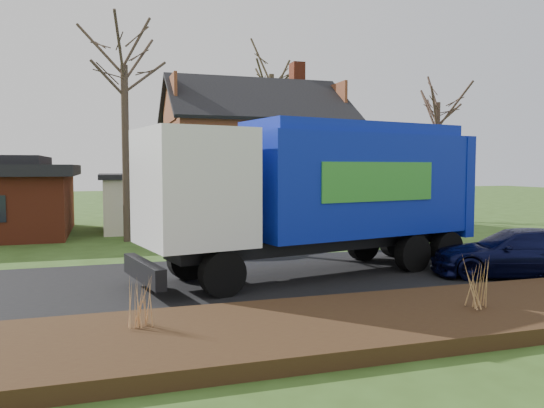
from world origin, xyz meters
name	(u,v)px	position (x,y,z in m)	size (l,w,h in m)	color
ground	(313,275)	(0.00, 0.00, 0.00)	(120.00, 120.00, 0.00)	#2F4A18
road	(313,274)	(0.00, 0.00, 0.01)	(80.00, 7.00, 0.02)	black
mulch_verge	(412,318)	(0.00, -5.30, 0.15)	(80.00, 3.50, 0.30)	black
main_house	(244,152)	(1.49, 13.91, 4.03)	(12.95, 8.95, 9.26)	beige
garbage_truck	(324,187)	(0.35, 0.10, 2.60)	(10.87, 4.96, 4.51)	black
silver_sedan	(235,232)	(-1.17, 5.02, 0.73)	(1.56, 4.46, 1.47)	#9DA0A4
navy_wagon	(517,253)	(5.54, -2.06, 0.70)	(1.97, 4.84, 1.41)	black
tree_front_west	(124,39)	(-4.98, 8.99, 8.56)	(3.50, 3.50, 10.39)	#413227
tree_front_east	(438,82)	(11.69, 10.83, 7.83)	(3.47, 3.47, 9.63)	#453229
tree_back	(271,56)	(5.26, 20.80, 10.83)	(4.10, 4.10, 12.99)	#413627
grass_clump_west	(141,303)	(-5.29, -4.77, 0.75)	(0.34, 0.28, 0.90)	tan
grass_clump_mid	(476,283)	(1.36, -5.51, 0.82)	(0.37, 0.31, 1.05)	#A77C49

